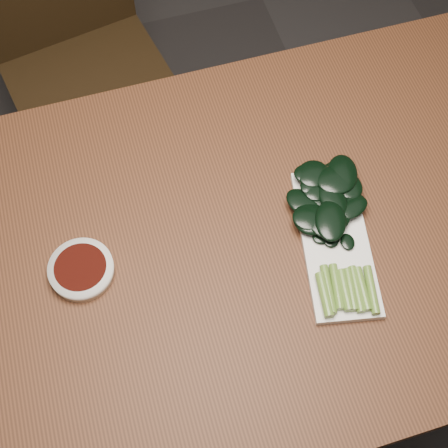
# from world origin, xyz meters

# --- Properties ---
(ground) EXTENTS (6.00, 6.00, 0.00)m
(ground) POSITION_xyz_m (0.00, 0.00, 0.00)
(ground) COLOR #2D2B2B
(ground) RESTS_ON ground
(table) EXTENTS (1.40, 0.80, 0.75)m
(table) POSITION_xyz_m (0.00, 0.00, 0.68)
(table) COLOR #4E2916
(table) RESTS_ON ground
(chair_far) EXTENTS (0.48, 0.48, 0.89)m
(chair_far) POSITION_xyz_m (-0.17, 0.77, 0.49)
(chair_far) COLOR black
(chair_far) RESTS_ON ground
(sauce_bowl) EXTENTS (0.11, 0.11, 0.03)m
(sauce_bowl) POSITION_xyz_m (-0.25, 0.02, 0.76)
(sauce_bowl) COLOR white
(sauce_bowl) RESTS_ON table
(serving_plate) EXTENTS (0.17, 0.31, 0.01)m
(serving_plate) POSITION_xyz_m (0.19, -0.06, 0.76)
(serving_plate) COLOR white
(serving_plate) RESTS_ON table
(gai_lan) EXTENTS (0.17, 0.32, 0.03)m
(gai_lan) POSITION_xyz_m (0.20, -0.01, 0.78)
(gai_lan) COLOR olive
(gai_lan) RESTS_ON serving_plate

